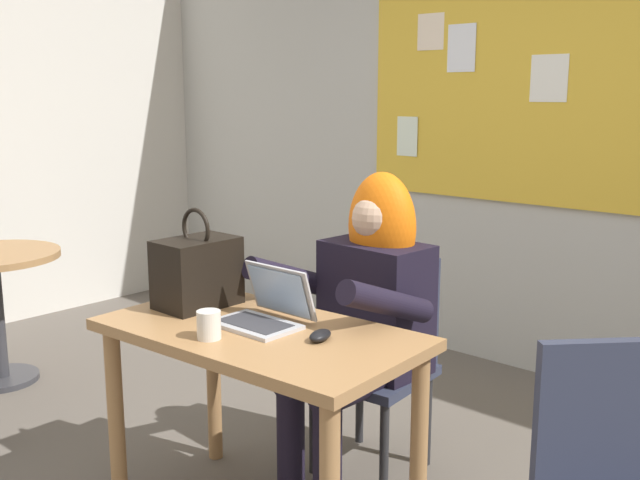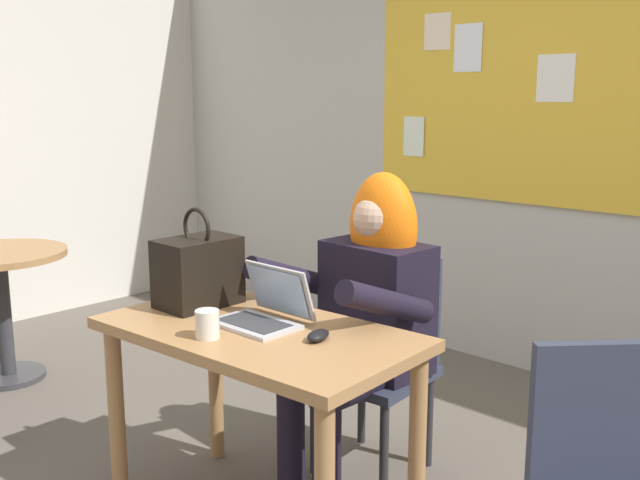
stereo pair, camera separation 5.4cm
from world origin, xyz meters
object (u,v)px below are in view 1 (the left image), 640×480
at_px(chair_at_desk, 383,350).
at_px(computer_mouse, 320,335).
at_px(coffee_mug, 209,325).
at_px(desk_main, 259,361).
at_px(laptop, 265,311).
at_px(handbag, 197,272).
at_px(person_costumed, 365,303).

distance_m(chair_at_desk, computer_mouse, 0.71).
bearing_deg(coffee_mug, chair_at_desk, 85.02).
xyz_separation_m(desk_main, coffee_mug, (-0.04, -0.18, 0.17)).
xyz_separation_m(laptop, handbag, (-0.35, -0.02, 0.09)).
relative_size(laptop, coffee_mug, 3.16).
height_order(desk_main, person_costumed, person_costumed).
bearing_deg(coffee_mug, person_costumed, 83.85).
relative_size(person_costumed, computer_mouse, 11.92).
xyz_separation_m(desk_main, person_costumed, (0.04, 0.54, 0.10)).
distance_m(computer_mouse, coffee_mug, 0.37).
bearing_deg(chair_at_desk, desk_main, -7.94).
xyz_separation_m(person_costumed, laptop, (-0.06, -0.49, 0.06)).
bearing_deg(handbag, coffee_mug, -33.57).
relative_size(laptop, handbag, 0.79).
bearing_deg(coffee_mug, handbag, 146.43).
xyz_separation_m(person_costumed, handbag, (-0.41, -0.50, 0.15)).
xyz_separation_m(laptop, coffee_mug, (-0.02, -0.24, 0.00)).
xyz_separation_m(person_costumed, coffee_mug, (-0.08, -0.72, 0.07)).
bearing_deg(chair_at_desk, person_costumed, -3.54).
relative_size(person_costumed, coffee_mug, 13.04).
bearing_deg(desk_main, coffee_mug, -102.99).
bearing_deg(laptop, chair_at_desk, 84.71).
relative_size(chair_at_desk, coffee_mug, 9.36).
bearing_deg(computer_mouse, handbag, 166.28).
bearing_deg(coffee_mug, computer_mouse, 39.28).
xyz_separation_m(computer_mouse, coffee_mug, (-0.28, -0.23, 0.03)).
bearing_deg(person_costumed, computer_mouse, 25.85).
height_order(chair_at_desk, laptop, laptop).
height_order(desk_main, chair_at_desk, chair_at_desk).
xyz_separation_m(desk_main, handbag, (-0.37, 0.04, 0.25)).
bearing_deg(computer_mouse, desk_main, 176.35).
relative_size(desk_main, person_costumed, 0.94).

